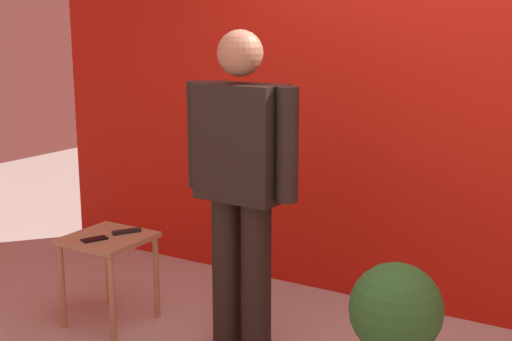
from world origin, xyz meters
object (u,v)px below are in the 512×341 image
standing_person (241,178)px  cell_phone (95,239)px  tv_remote (127,231)px  potted_plant (395,321)px  side_table (109,252)px

standing_person → cell_phone: 0.99m
tv_remote → potted_plant: size_ratio=0.25×
standing_person → tv_remote: standing_person is taller
side_table → tv_remote: 0.16m
cell_phone → tv_remote: 0.21m
standing_person → tv_remote: size_ratio=10.24×
standing_person → tv_remote: bearing=-179.5°
side_table → cell_phone: cell_phone is taller
potted_plant → standing_person: bearing=174.9°
cell_phone → tv_remote: (0.07, 0.20, 0.01)m
standing_person → cell_phone: (-0.87, -0.20, -0.43)m
tv_remote → potted_plant: bearing=29.7°
standing_person → cell_phone: bearing=-166.9°
tv_remote → potted_plant: 1.71m
cell_phone → tv_remote: tv_remote is taller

